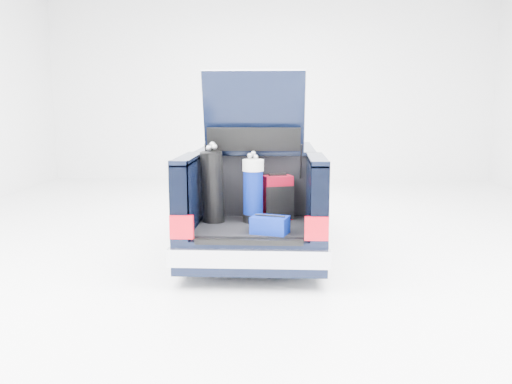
# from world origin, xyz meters

# --- Properties ---
(ground) EXTENTS (14.00, 14.00, 0.00)m
(ground) POSITION_xyz_m (0.00, 0.00, 0.00)
(ground) COLOR white
(ground) RESTS_ON ground
(car) EXTENTS (1.87, 4.65, 2.47)m
(car) POSITION_xyz_m (-0.00, 0.11, 0.67)
(car) COLOR black
(car) RESTS_ON ground
(red_suitcase) EXTENTS (0.41, 0.34, 0.59)m
(red_suitcase) POSITION_xyz_m (0.30, -1.11, 0.88)
(red_suitcase) COLOR #680311
(red_suitcase) RESTS_ON car
(black_golf_bag) EXTENTS (0.37, 0.40, 0.99)m
(black_golf_bag) POSITION_xyz_m (-0.50, -1.33, 1.05)
(black_golf_bag) COLOR black
(black_golf_bag) RESTS_ON car
(blue_golf_bag) EXTENTS (0.31, 0.31, 0.89)m
(blue_golf_bag) POSITION_xyz_m (0.00, -1.29, 1.00)
(blue_golf_bag) COLOR black
(blue_golf_bag) RESTS_ON car
(blue_duffel) EXTENTS (0.47, 0.37, 0.21)m
(blue_duffel) POSITION_xyz_m (0.23, -1.90, 0.70)
(blue_duffel) COLOR navy
(blue_duffel) RESTS_ON car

